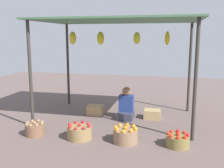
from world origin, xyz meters
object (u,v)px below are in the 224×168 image
(vendor_person, at_px, (126,107))
(basket_potatoes, at_px, (35,129))
(basket_red_tomatoes, at_px, (178,140))
(wooden_crate_near_vendor, at_px, (96,110))
(basket_oranges, at_px, (125,135))
(basket_red_apples, at_px, (80,132))
(wooden_crate_stacked_rear, at_px, (152,114))

(vendor_person, height_order, basket_potatoes, vendor_person)
(basket_red_tomatoes, height_order, wooden_crate_near_vendor, basket_red_tomatoes)
(basket_oranges, distance_m, wooden_crate_near_vendor, 1.89)
(vendor_person, relative_size, basket_oranges, 1.67)
(vendor_person, xyz_separation_m, basket_red_apples, (-0.65, -1.45, -0.17))
(basket_red_apples, xyz_separation_m, basket_red_tomatoes, (1.86, 0.07, -0.02))
(basket_oranges, relative_size, wooden_crate_near_vendor, 1.19)
(basket_red_apples, distance_m, wooden_crate_near_vendor, 1.61)
(vendor_person, relative_size, basket_red_tomatoes, 1.83)
(basket_oranges, bearing_deg, vendor_person, 99.94)
(basket_potatoes, xyz_separation_m, wooden_crate_near_vendor, (0.79, 1.63, -0.00))
(vendor_person, bearing_deg, basket_oranges, -80.06)
(vendor_person, bearing_deg, wooden_crate_near_vendor, 169.90)
(vendor_person, height_order, basket_red_apples, vendor_person)
(vendor_person, height_order, basket_oranges, vendor_person)
(basket_potatoes, bearing_deg, vendor_person, 42.96)
(basket_red_tomatoes, bearing_deg, basket_potatoes, -177.97)
(basket_oranges, distance_m, wooden_crate_stacked_rear, 1.63)
(wooden_crate_near_vendor, bearing_deg, basket_red_tomatoes, -37.25)
(vendor_person, bearing_deg, basket_red_tomatoes, -49.05)
(basket_red_apples, relative_size, basket_red_tomatoes, 1.12)
(basket_oranges, bearing_deg, wooden_crate_near_vendor, 124.12)
(basket_potatoes, distance_m, basket_oranges, 1.85)
(vendor_person, distance_m, basket_red_tomatoes, 1.85)
(vendor_person, relative_size, wooden_crate_near_vendor, 1.99)
(vendor_person, bearing_deg, basket_potatoes, -137.04)
(basket_red_tomatoes, bearing_deg, wooden_crate_stacked_rear, 110.82)
(vendor_person, bearing_deg, wooden_crate_stacked_rear, 14.80)
(basket_potatoes, xyz_separation_m, basket_red_tomatoes, (2.80, 0.10, -0.01))
(vendor_person, xyz_separation_m, basket_potatoes, (-1.60, -1.49, -0.17))
(basket_potatoes, relative_size, basket_red_apples, 0.80)
(basket_red_apples, bearing_deg, vendor_person, 65.77)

